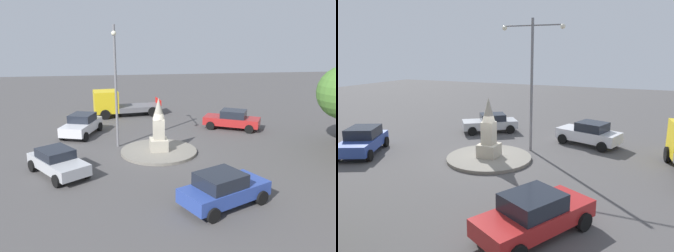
% 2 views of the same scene
% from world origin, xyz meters
% --- Properties ---
extents(ground_plane, '(80.00, 80.00, 0.00)m').
position_xyz_m(ground_plane, '(0.00, 0.00, 0.00)').
color(ground_plane, '#4F4C4C').
extents(traffic_island, '(4.72, 4.72, 0.17)m').
position_xyz_m(traffic_island, '(0.00, 0.00, 0.09)').
color(traffic_island, gray).
rests_on(traffic_island, ground).
extents(monument, '(1.08, 1.08, 3.30)m').
position_xyz_m(monument, '(0.00, 0.00, 1.56)').
color(monument, '#B2AA99').
rests_on(monument, traffic_island).
extents(streetlamp, '(3.71, 0.28, 7.72)m').
position_xyz_m(streetlamp, '(-1.57, -2.51, 4.71)').
color(streetlamp, slate).
rests_on(streetlamp, ground).
extents(car_silver_waiting, '(4.19, 3.65, 1.37)m').
position_xyz_m(car_silver_waiting, '(2.72, -5.67, 0.71)').
color(car_silver_waiting, '#B7BABF').
rests_on(car_silver_waiting, ground).
extents(car_white_near_island, '(4.24, 2.89, 1.53)m').
position_xyz_m(car_white_near_island, '(-4.62, -5.08, 0.77)').
color(car_white_near_island, silver).
rests_on(car_white_near_island, ground).
extents(car_red_far_side, '(3.45, 4.47, 1.47)m').
position_xyz_m(car_red_far_side, '(-4.77, 6.21, 0.75)').
color(car_red_far_side, '#B22323').
rests_on(car_red_far_side, ground).
extents(car_blue_parked_right, '(3.31, 4.33, 1.54)m').
position_xyz_m(car_blue_parked_right, '(7.31, 1.97, 0.78)').
color(car_blue_parked_right, '#2D479E').
rests_on(car_blue_parked_right, ground).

